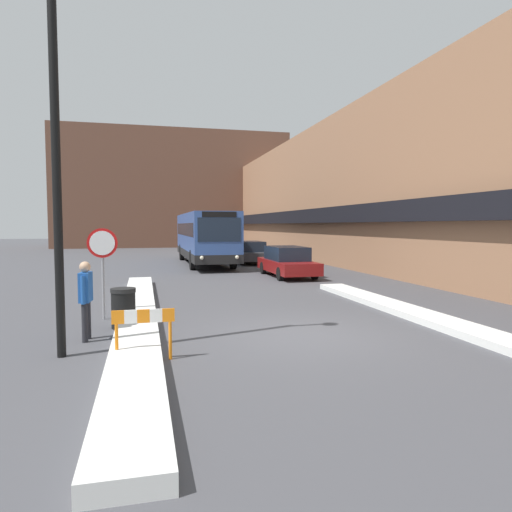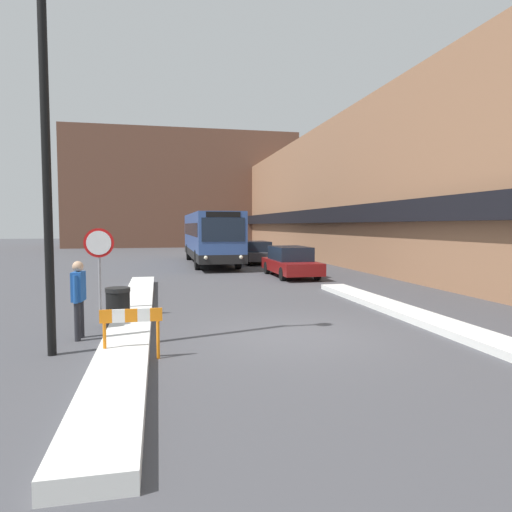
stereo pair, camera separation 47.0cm
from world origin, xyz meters
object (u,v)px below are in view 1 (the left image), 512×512
at_px(parked_car_back, 250,252).
at_px(trash_bin, 123,308).
at_px(construction_barricade, 144,325).
at_px(city_bus, 204,237).
at_px(street_lamp, 70,116).
at_px(pedestrian, 86,293).
at_px(stop_sign, 103,253).
at_px(parked_car_front, 287,262).

relative_size(parked_car_back, trash_bin, 4.87).
bearing_deg(construction_barricade, city_bus, 79.63).
xyz_separation_m(street_lamp, pedestrian, (0.05, 1.16, -3.40)).
relative_size(trash_bin, construction_barricade, 0.86).
height_order(stop_sign, trash_bin, stop_sign).
bearing_deg(parked_car_back, stop_sign, -115.15).
distance_m(city_bus, pedestrian, 19.18).
bearing_deg(pedestrian, stop_sign, 1.14).
bearing_deg(trash_bin, street_lamp, -108.74).
bearing_deg(parked_car_back, street_lamp, -111.84).
bearing_deg(city_bus, street_lamp, -104.12).
xyz_separation_m(street_lamp, trash_bin, (0.76, 2.24, -3.94)).
distance_m(parked_car_back, street_lamp, 21.51).
xyz_separation_m(parked_car_back, pedestrian, (-7.83, -18.50, 0.30)).
distance_m(city_bus, parked_car_back, 3.10).
bearing_deg(street_lamp, trash_bin, 71.26).
height_order(street_lamp, construction_barricade, street_lamp).
height_order(parked_car_back, stop_sign, stop_sign).
distance_m(parked_car_front, trash_bin, 11.88).
xyz_separation_m(parked_car_front, parked_car_back, (0.00, 7.93, 0.00)).
distance_m(parked_car_front, pedestrian, 13.16).
bearing_deg(pedestrian, city_bus, -9.24).
bearing_deg(parked_car_back, construction_barricade, -108.13).
bearing_deg(city_bus, construction_barricade, -100.37).
bearing_deg(trash_bin, city_bus, 76.49).
relative_size(city_bus, construction_barricade, 10.88).
height_order(city_bus, pedestrian, city_bus).
xyz_separation_m(city_bus, trash_bin, (-4.19, -17.45, -1.26)).
relative_size(city_bus, parked_car_front, 2.52).
bearing_deg(street_lamp, stop_sign, 86.25).
height_order(parked_car_front, street_lamp, street_lamp).
relative_size(parked_car_back, construction_barricade, 4.20).
bearing_deg(stop_sign, parked_car_back, 64.85).
relative_size(parked_car_front, street_lamp, 0.66).
distance_m(city_bus, street_lamp, 20.48).
distance_m(city_bus, construction_barricade, 20.70).
bearing_deg(trash_bin, construction_barricade, -80.70).
bearing_deg(city_bus, parked_car_back, -0.51).
xyz_separation_m(city_bus, pedestrian, (-4.90, -18.53, -0.72)).
height_order(city_bus, construction_barricade, city_bus).
xyz_separation_m(city_bus, parked_car_back, (2.93, -0.03, -1.02)).
height_order(city_bus, street_lamp, street_lamp).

